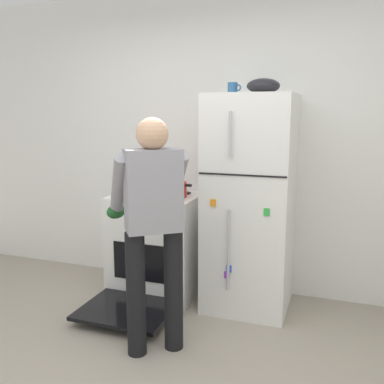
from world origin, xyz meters
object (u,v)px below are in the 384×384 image
object	(u,v)px
refrigerator	(250,203)
coffee_mug	(233,88)
mixing_bowl	(263,86)
person_cook	(153,216)
red_pot	(171,189)
pepper_mill	(137,181)
stove_range	(157,245)

from	to	relation	value
refrigerator	coffee_mug	bearing A→B (deg)	164.16
mixing_bowl	person_cook	bearing A→B (deg)	-120.72
red_pot	pepper_mill	world-z (taller)	pepper_mill
mixing_bowl	coffee_mug	bearing A→B (deg)	169.01
red_pot	coffee_mug	size ratio (longest dim) A/B	3.30
stove_range	red_pot	world-z (taller)	red_pot
coffee_mug	mixing_bowl	xyz separation A→B (m)	(0.26, -0.05, 0.01)
refrigerator	person_cook	world-z (taller)	refrigerator
pepper_mill	person_cook	bearing A→B (deg)	-58.52
refrigerator	red_pot	xyz separation A→B (m)	(-0.69, -0.05, 0.09)
refrigerator	coffee_mug	xyz separation A→B (m)	(-0.18, 0.05, 0.93)
person_cook	coffee_mug	xyz separation A→B (m)	(0.29, 0.96, 0.87)
coffee_mug	red_pot	bearing A→B (deg)	-168.87
red_pot	mixing_bowl	distance (m)	1.15
refrigerator	stove_range	bearing A→B (deg)	-178.81
refrigerator	stove_range	size ratio (longest dim) A/B	1.46
person_cook	coffee_mug	size ratio (longest dim) A/B	14.28
mixing_bowl	red_pot	bearing A→B (deg)	-176.26
refrigerator	person_cook	bearing A→B (deg)	-116.88
refrigerator	coffee_mug	world-z (taller)	coffee_mug
stove_range	mixing_bowl	size ratio (longest dim) A/B	4.69
pepper_mill	mixing_bowl	xyz separation A→B (m)	(1.23, -0.20, 0.85)
person_cook	red_pot	bearing A→B (deg)	104.43
coffee_mug	refrigerator	bearing A→B (deg)	-15.84
red_pot	coffee_mug	world-z (taller)	coffee_mug
stove_range	pepper_mill	size ratio (longest dim) A/B	8.64
stove_range	mixing_bowl	xyz separation A→B (m)	(0.93, 0.02, 1.39)
stove_range	coffee_mug	world-z (taller)	coffee_mug
red_pot	refrigerator	bearing A→B (deg)	4.14
stove_range	pepper_mill	bearing A→B (deg)	144.01
refrigerator	mixing_bowl	xyz separation A→B (m)	(0.08, 0.00, 0.94)
person_cook	coffee_mug	world-z (taller)	coffee_mug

